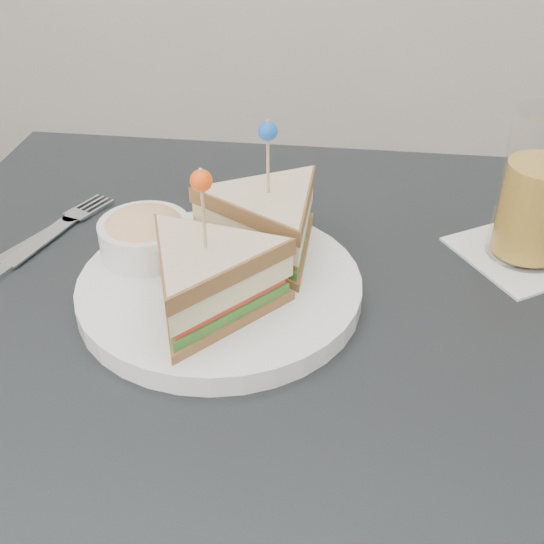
{
  "coord_description": "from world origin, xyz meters",
  "views": [
    {
      "loc": [
        0.08,
        -0.5,
        1.15
      ],
      "look_at": [
        0.01,
        0.01,
        0.8
      ],
      "focal_mm": 45.0,
      "sensor_mm": 36.0,
      "label": 1
    }
  ],
  "objects": [
    {
      "name": "drink_set",
      "position": [
        0.27,
        0.15,
        0.82
      ],
      "size": [
        0.17,
        0.17,
        0.16
      ],
      "rotation": [
        0.0,
        0.0,
        0.56
      ],
      "color": "silver",
      "rests_on": "table"
    },
    {
      "name": "cutlery_knife",
      "position": [
        -0.27,
        0.06,
        0.75
      ],
      "size": [
        0.07,
        0.2,
        0.01
      ],
      "rotation": [
        0.0,
        0.0,
        -0.28
      ],
      "color": "silver",
      "rests_on": "table"
    },
    {
      "name": "plate_meal",
      "position": [
        -0.04,
        0.04,
        0.79
      ],
      "size": [
        0.35,
        0.35,
        0.16
      ],
      "rotation": [
        0.0,
        0.0,
        0.33
      ],
      "color": "white",
      "rests_on": "table"
    },
    {
      "name": "cutlery_fork",
      "position": [
        -0.26,
        0.13,
        0.75
      ],
      "size": [
        0.1,
        0.18,
        0.01
      ],
      "rotation": [
        0.0,
        0.0,
        -0.43
      ],
      "color": "silver",
      "rests_on": "table"
    },
    {
      "name": "table",
      "position": [
        0.0,
        0.0,
        0.67
      ],
      "size": [
        0.8,
        0.8,
        0.75
      ],
      "color": "black",
      "rests_on": "ground"
    }
  ]
}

